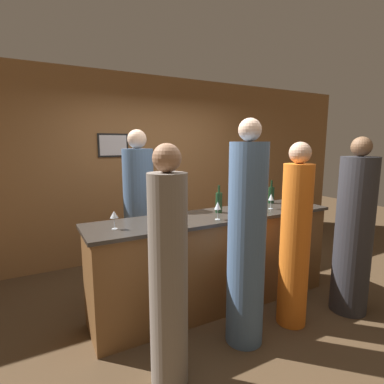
{
  "coord_description": "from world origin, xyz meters",
  "views": [
    {
      "loc": [
        -1.72,
        -2.62,
        1.78
      ],
      "look_at": [
        -0.25,
        0.1,
        1.27
      ],
      "focal_mm": 28.0,
      "sensor_mm": 36.0,
      "label": 1
    }
  ],
  "objects_px": {
    "guest_0": "(354,233)",
    "wine_bottle_1": "(271,195)",
    "guest_3": "(295,241)",
    "guest_2": "(168,275)",
    "bartender": "(139,218)",
    "wine_bottle_0": "(219,202)",
    "guest_1": "(246,242)"
  },
  "relations": [
    {
      "from": "guest_0",
      "to": "wine_bottle_1",
      "type": "bearing_deg",
      "value": 103.33
    },
    {
      "from": "bartender",
      "to": "guest_1",
      "type": "bearing_deg",
      "value": 110.21
    },
    {
      "from": "bartender",
      "to": "guest_0",
      "type": "height_order",
      "value": "bartender"
    },
    {
      "from": "wine_bottle_0",
      "to": "wine_bottle_1",
      "type": "xyz_separation_m",
      "value": [
        0.88,
        0.12,
        -0.01
      ]
    },
    {
      "from": "guest_1",
      "to": "wine_bottle_1",
      "type": "distance_m",
      "value": 1.38
    },
    {
      "from": "guest_1",
      "to": "wine_bottle_1",
      "type": "xyz_separation_m",
      "value": [
        1.07,
        0.85,
        0.2
      ]
    },
    {
      "from": "guest_2",
      "to": "bartender",
      "type": "bearing_deg",
      "value": 79.28
    },
    {
      "from": "guest_1",
      "to": "guest_3",
      "type": "xyz_separation_m",
      "value": [
        0.59,
        -0.01,
        -0.08
      ]
    },
    {
      "from": "guest_2",
      "to": "wine_bottle_0",
      "type": "height_order",
      "value": "guest_2"
    },
    {
      "from": "bartender",
      "to": "wine_bottle_1",
      "type": "distance_m",
      "value": 1.68
    },
    {
      "from": "wine_bottle_1",
      "to": "bartender",
      "type": "bearing_deg",
      "value": 161.49
    },
    {
      "from": "bartender",
      "to": "guest_3",
      "type": "bearing_deg",
      "value": 128.35
    },
    {
      "from": "bartender",
      "to": "wine_bottle_1",
      "type": "xyz_separation_m",
      "value": [
        1.58,
        -0.53,
        0.23
      ]
    },
    {
      "from": "bartender",
      "to": "guest_3",
      "type": "relative_size",
      "value": 1.08
    },
    {
      "from": "guest_0",
      "to": "wine_bottle_0",
      "type": "bearing_deg",
      "value": 142.26
    },
    {
      "from": "guest_2",
      "to": "guest_3",
      "type": "bearing_deg",
      "value": 4.36
    },
    {
      "from": "guest_0",
      "to": "wine_bottle_0",
      "type": "height_order",
      "value": "guest_0"
    },
    {
      "from": "guest_2",
      "to": "wine_bottle_0",
      "type": "relative_size",
      "value": 5.89
    },
    {
      "from": "guest_3",
      "to": "wine_bottle_1",
      "type": "xyz_separation_m",
      "value": [
        0.48,
        0.86,
        0.28
      ]
    },
    {
      "from": "guest_2",
      "to": "guest_3",
      "type": "relative_size",
      "value": 0.99
    },
    {
      "from": "bartender",
      "to": "guest_0",
      "type": "xyz_separation_m",
      "value": [
        1.81,
        -1.51,
        -0.05
      ]
    },
    {
      "from": "guest_0",
      "to": "wine_bottle_0",
      "type": "relative_size",
      "value": 6.1
    },
    {
      "from": "guest_1",
      "to": "guest_2",
      "type": "bearing_deg",
      "value": -172.03
    },
    {
      "from": "bartender",
      "to": "guest_1",
      "type": "distance_m",
      "value": 1.47
    },
    {
      "from": "guest_1",
      "to": "guest_3",
      "type": "bearing_deg",
      "value": -0.55
    },
    {
      "from": "guest_2",
      "to": "guest_3",
      "type": "height_order",
      "value": "guest_3"
    },
    {
      "from": "guest_2",
      "to": "wine_bottle_0",
      "type": "xyz_separation_m",
      "value": [
        0.98,
        0.84,
        0.3
      ]
    },
    {
      "from": "guest_0",
      "to": "guest_1",
      "type": "xyz_separation_m",
      "value": [
        -1.3,
        0.13,
        0.08
      ]
    },
    {
      "from": "guest_3",
      "to": "wine_bottle_1",
      "type": "bearing_deg",
      "value": 60.76
    },
    {
      "from": "guest_0",
      "to": "guest_3",
      "type": "bearing_deg",
      "value": 170.03
    },
    {
      "from": "guest_0",
      "to": "guest_3",
      "type": "height_order",
      "value": "guest_0"
    },
    {
      "from": "guest_1",
      "to": "wine_bottle_0",
      "type": "xyz_separation_m",
      "value": [
        0.19,
        0.73,
        0.21
      ]
    }
  ]
}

